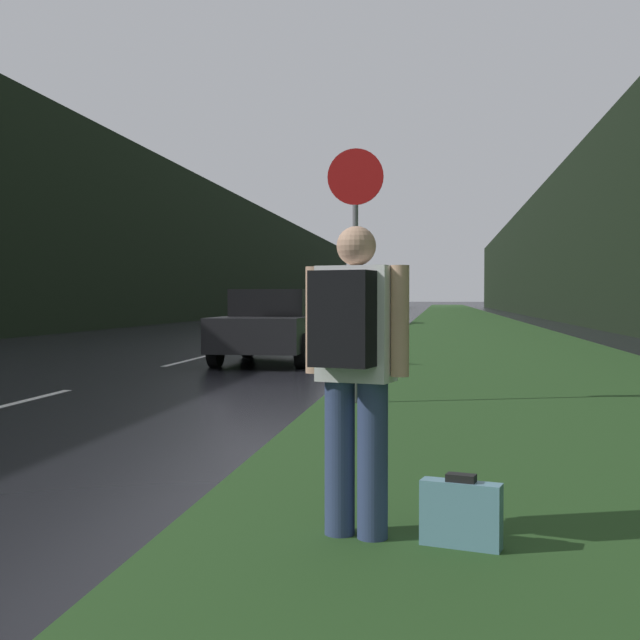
{
  "coord_description": "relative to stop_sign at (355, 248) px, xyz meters",
  "views": [
    {
      "loc": [
        5.25,
        -0.42,
        1.32
      ],
      "look_at": [
        2.81,
        15.89,
        0.87
      ],
      "focal_mm": 45.0,
      "sensor_mm": 36.0,
      "label": 1
    }
  ],
  "objects": [
    {
      "name": "grass_verge",
      "position": [
        2.51,
        30.56,
        -1.92
      ],
      "size": [
        6.0,
        240.0,
        0.02
      ],
      "primitive_type": "cube",
      "color": "#26471E",
      "rests_on": "ground_plane"
    },
    {
      "name": "suitcase",
      "position": [
        1.15,
        -5.66,
        -1.75
      ],
      "size": [
        0.43,
        0.22,
        0.4
      ],
      "rotation": [
        0.0,
        0.0,
        -0.26
      ],
      "color": "#6093A8",
      "rests_on": "ground_plane"
    },
    {
      "name": "lane_stripe_d",
      "position": [
        -4.22,
        13.39,
        -1.93
      ],
      "size": [
        0.12,
        3.0,
        0.01
      ],
      "primitive_type": "cube",
      "color": "silver",
      "rests_on": "ground_plane"
    },
    {
      "name": "lane_stripe_c",
      "position": [
        -4.22,
        6.39,
        -1.93
      ],
      "size": [
        0.12,
        3.0,
        0.01
      ],
      "primitive_type": "cube",
      "color": "silver",
      "rests_on": "ground_plane"
    },
    {
      "name": "treeline_near_side",
      "position": [
        8.51,
        40.56,
        2.38
      ],
      "size": [
        2.0,
        140.0,
        8.62
      ],
      "primitive_type": "cube",
      "color": "black",
      "rests_on": "ground_plane"
    },
    {
      "name": "stop_sign",
      "position": [
        0.0,
        0.0,
        0.0
      ],
      "size": [
        0.69,
        0.07,
        3.16
      ],
      "color": "slate",
      "rests_on": "ground_plane"
    },
    {
      "name": "lane_stripe_b",
      "position": [
        -4.22,
        -0.61,
        -1.93
      ],
      "size": [
        0.12,
        3.0,
        0.01
      ],
      "primitive_type": "cube",
      "color": "silver",
      "rests_on": "ground_plane"
    },
    {
      "name": "treeline_far_side",
      "position": [
        -13.95,
        40.56,
        2.33
      ],
      "size": [
        2.0,
        140.0,
        8.54
      ],
      "primitive_type": "cube",
      "color": "black",
      "rests_on": "ground_plane"
    },
    {
      "name": "hitchhiker_with_backpack",
      "position": [
        0.58,
        -5.58,
        -0.95
      ],
      "size": [
        0.58,
        0.48,
        1.71
      ],
      "rotation": [
        0.0,
        0.0,
        -0.26
      ],
      "color": "navy",
      "rests_on": "ground_plane"
    },
    {
      "name": "car_passing_near",
      "position": [
        -2.36,
        6.25,
        -1.19
      ],
      "size": [
        1.87,
        4.2,
        1.49
      ],
      "rotation": [
        0.0,
        0.0,
        3.14
      ],
      "color": "black",
      "rests_on": "ground_plane"
    },
    {
      "name": "car_passing_far",
      "position": [
        -2.36,
        31.49,
        -1.2
      ],
      "size": [
        1.89,
        4.77,
        1.45
      ],
      "rotation": [
        0.0,
        0.0,
        3.14
      ],
      "color": "#9E9EA3",
      "rests_on": "ground_plane"
    },
    {
      "name": "lane_stripe_e",
      "position": [
        -4.22,
        20.39,
        -1.93
      ],
      "size": [
        0.12,
        3.0,
        0.01
      ],
      "primitive_type": "cube",
      "color": "silver",
      "rests_on": "ground_plane"
    }
  ]
}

